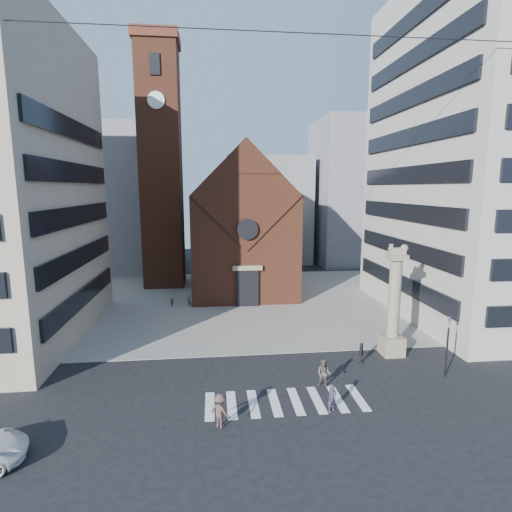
{
  "coord_description": "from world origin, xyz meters",
  "views": [
    {
      "loc": [
        -3.64,
        -24.99,
        12.77
      ],
      "look_at": [
        -0.04,
        8.0,
        7.1
      ],
      "focal_mm": 28.0,
      "sensor_mm": 36.0,
      "label": 1
    }
  ],
  "objects_px": {
    "lion_column": "(394,312)",
    "traffic_light": "(447,345)",
    "pedestrian_0": "(332,398)",
    "scooter_0": "(172,301)",
    "pedestrian_1": "(324,374)",
    "pedestrian_2": "(361,353)"
  },
  "relations": [
    {
      "from": "lion_column",
      "to": "traffic_light",
      "type": "relative_size",
      "value": 2.02
    },
    {
      "from": "lion_column",
      "to": "traffic_light",
      "type": "xyz_separation_m",
      "value": [
        1.99,
        -4.0,
        -1.17
      ]
    },
    {
      "from": "lion_column",
      "to": "pedestrian_0",
      "type": "distance_m",
      "value": 10.43
    },
    {
      "from": "traffic_light",
      "to": "scooter_0",
      "type": "distance_m",
      "value": 27.9
    },
    {
      "from": "pedestrian_1",
      "to": "pedestrian_2",
      "type": "relative_size",
      "value": 1.18
    },
    {
      "from": "pedestrian_1",
      "to": "pedestrian_2",
      "type": "height_order",
      "value": "pedestrian_1"
    },
    {
      "from": "pedestrian_0",
      "to": "pedestrian_2",
      "type": "distance_m",
      "value": 7.19
    },
    {
      "from": "lion_column",
      "to": "pedestrian_1",
      "type": "relative_size",
      "value": 4.6
    },
    {
      "from": "pedestrian_1",
      "to": "pedestrian_2",
      "type": "xyz_separation_m",
      "value": [
        3.7,
        3.17,
        -0.14
      ]
    },
    {
      "from": "pedestrian_2",
      "to": "pedestrian_1",
      "type": "bearing_deg",
      "value": 152.58
    },
    {
      "from": "lion_column",
      "to": "pedestrian_0",
      "type": "height_order",
      "value": "lion_column"
    },
    {
      "from": "pedestrian_2",
      "to": "scooter_0",
      "type": "bearing_deg",
      "value": 64.81
    },
    {
      "from": "lion_column",
      "to": "traffic_light",
      "type": "bearing_deg",
      "value": -63.54
    },
    {
      "from": "traffic_light",
      "to": "pedestrian_1",
      "type": "relative_size",
      "value": 2.28
    },
    {
      "from": "pedestrian_0",
      "to": "lion_column",
      "type": "bearing_deg",
      "value": 20.99
    },
    {
      "from": "pedestrian_0",
      "to": "scooter_0",
      "type": "relative_size",
      "value": 0.99
    },
    {
      "from": "pedestrian_2",
      "to": "lion_column",
      "type": "bearing_deg",
      "value": -43.68
    },
    {
      "from": "pedestrian_0",
      "to": "scooter_0",
      "type": "bearing_deg",
      "value": 91.27
    },
    {
      "from": "pedestrian_2",
      "to": "traffic_light",
      "type": "bearing_deg",
      "value": -96.27
    },
    {
      "from": "lion_column",
      "to": "pedestrian_2",
      "type": "xyz_separation_m",
      "value": [
        -2.96,
        -1.34,
        -2.66
      ]
    },
    {
      "from": "pedestrian_1",
      "to": "scooter_0",
      "type": "xyz_separation_m",
      "value": [
        -11.56,
        19.65,
        -0.46
      ]
    },
    {
      "from": "pedestrian_0",
      "to": "traffic_light",
      "type": "bearing_deg",
      "value": -5.11
    }
  ]
}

